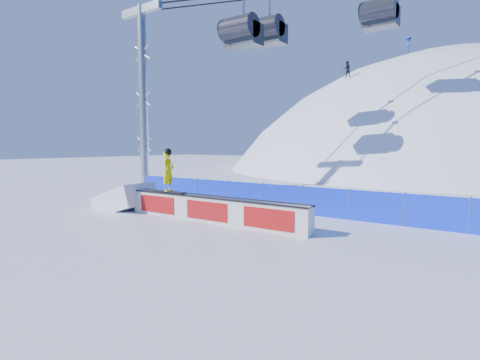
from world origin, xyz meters
The scene contains 7 objects.
ground centered at (0.00, 0.00, 0.00)m, with size 160.00×160.00×0.00m, color white.
snow_hill centered at (0.00, 42.00, -18.00)m, with size 64.00×64.00×64.00m.
safety_fence centered at (0.00, 4.50, 0.60)m, with size 22.05×0.05×1.30m.
rail_box centered at (-3.19, 1.05, 0.49)m, with size 8.27×0.65×0.99m.
snow_ramp centered at (-8.36, 1.01, 0.00)m, with size 2.62×1.74×0.98m, color white, non-canonical shape.
snowboarder centered at (-5.46, 1.03, 1.88)m, with size 1.73×0.68×1.81m.
distant_skiers centered at (1.47, 31.01, 11.48)m, with size 21.12×7.17×6.42m.
Camera 1 is at (5.92, -9.75, 2.91)m, focal length 28.00 mm.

